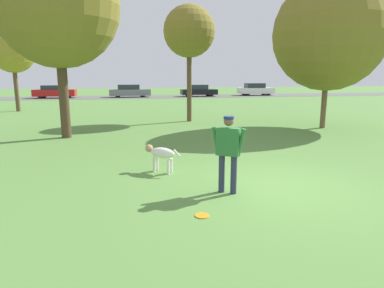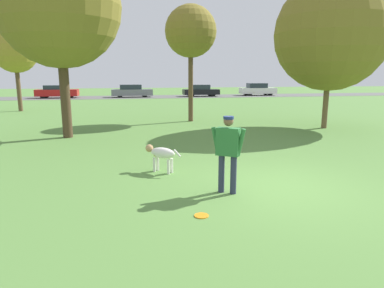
% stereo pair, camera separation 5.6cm
% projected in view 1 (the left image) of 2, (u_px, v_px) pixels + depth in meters
% --- Properties ---
extents(ground_plane, '(120.00, 120.00, 0.00)m').
position_uv_depth(ground_plane, '(276.00, 187.00, 7.68)').
color(ground_plane, '#56843D').
extents(far_road_strip, '(120.00, 6.00, 0.01)m').
position_uv_depth(far_road_strip, '(151.00, 97.00, 38.91)').
color(far_road_strip, '#5B5B59').
rests_on(far_road_strip, ground_plane).
extents(person, '(0.66, 0.49, 1.64)m').
position_uv_depth(person, '(228.00, 148.00, 7.09)').
color(person, '#2D334C').
rests_on(person, ground_plane).
extents(dog, '(0.88, 0.80, 0.69)m').
position_uv_depth(dog, '(161.00, 154.00, 8.74)').
color(dog, silver).
rests_on(dog, ground_plane).
extents(frisbee, '(0.26, 0.26, 0.02)m').
position_uv_depth(frisbee, '(202.00, 216.00, 6.07)').
color(frisbee, orange).
rests_on(frisbee, ground_plane).
extents(tree_near_right, '(5.04, 5.04, 6.77)m').
position_uv_depth(tree_near_right, '(329.00, 34.00, 15.35)').
color(tree_near_right, brown).
rests_on(tree_near_right, ground_plane).
extents(tree_far_left, '(2.88, 2.88, 5.46)m').
position_uv_depth(tree_far_left, '(13.00, 51.00, 22.78)').
color(tree_far_left, brown).
rests_on(tree_far_left, ground_plane).
extents(tree_mid_center, '(2.67, 2.67, 6.00)m').
position_uv_depth(tree_mid_center, '(189.00, 32.00, 17.59)').
color(tree_mid_center, brown).
rests_on(tree_mid_center, ground_plane).
extents(tree_near_left, '(4.64, 4.64, 7.32)m').
position_uv_depth(tree_near_left, '(57.00, 6.00, 12.71)').
color(tree_near_left, '#4C3826').
rests_on(tree_near_left, ground_plane).
extents(parked_car_red, '(4.37, 1.86, 1.37)m').
position_uv_depth(parked_car_red, '(55.00, 92.00, 36.68)').
color(parked_car_red, red).
rests_on(parked_car_red, ground_plane).
extents(parked_car_grey, '(4.53, 1.73, 1.40)m').
position_uv_depth(parked_car_grey, '(130.00, 91.00, 38.13)').
color(parked_car_grey, slate).
rests_on(parked_car_grey, ground_plane).
extents(parked_car_black, '(4.13, 1.67, 1.35)m').
position_uv_depth(parked_car_black, '(199.00, 91.00, 39.56)').
color(parked_car_black, black).
rests_on(parked_car_black, ground_plane).
extents(parked_car_white, '(4.35, 1.99, 1.47)m').
position_uv_depth(parked_car_white, '(255.00, 89.00, 41.56)').
color(parked_car_white, white).
rests_on(parked_car_white, ground_plane).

